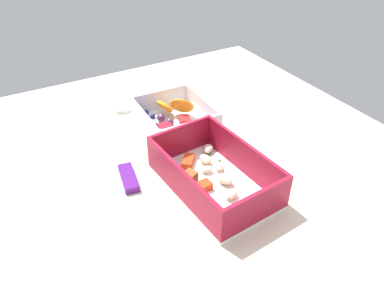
{
  "coord_description": "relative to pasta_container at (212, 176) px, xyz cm",
  "views": [
    {
      "loc": [
        -50.31,
        27.69,
        43.86
      ],
      "look_at": [
        -1.46,
        0.15,
        4.0
      ],
      "focal_mm": 34.57,
      "sensor_mm": 36.0,
      "label": 1
    }
  ],
  "objects": [
    {
      "name": "table_surface",
      "position": [
        11.27,
        -1.81,
        -3.13
      ],
      "size": [
        80.0,
        80.0,
        2.0
      ],
      "primitive_type": "cube",
      "color": "beige",
      "rests_on": "ground"
    },
    {
      "name": "pasta_container",
      "position": [
        0.0,
        0.0,
        0.0
      ],
      "size": [
        22.08,
        14.74,
        6.62
      ],
      "rotation": [
        0.0,
        0.0,
        0.08
      ],
      "color": "white",
      "rests_on": "table_surface"
    },
    {
      "name": "fruit_bowl",
      "position": [
        20.1,
        -3.07,
        -0.35
      ],
      "size": [
        15.65,
        14.16,
        5.82
      ],
      "rotation": [
        0.0,
        0.0,
        -0.03
      ],
      "color": "white",
      "rests_on": "table_surface"
    },
    {
      "name": "candy_bar",
      "position": [
        8.15,
        11.77,
        -1.53
      ],
      "size": [
        7.31,
        3.55,
        1.2
      ],
      "primitive_type": "cube",
      "rotation": [
        0.0,
        0.0,
        -0.17
      ],
      "color": "#51197A",
      "rests_on": "table_surface"
    },
    {
      "name": "paper_cup_liner",
      "position": [
        32.21,
        4.13,
        -1.12
      ],
      "size": [
        4.34,
        4.34,
        2.01
      ],
      "primitive_type": "cylinder",
      "color": "white",
      "rests_on": "table_surface"
    }
  ]
}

